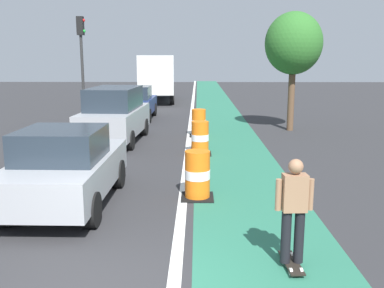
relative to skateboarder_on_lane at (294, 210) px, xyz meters
name	(u,v)px	position (x,y,z in m)	size (l,w,h in m)	color
bike_lane_strip	(226,136)	(-0.26, 11.18, -0.91)	(2.50, 80.00, 0.01)	#286B51
lane_divider_stripe	(189,135)	(-1.76, 11.18, -0.91)	(0.20, 80.00, 0.01)	silver
skateboarder_on_lane	(294,210)	(0.00, 0.00, 0.00)	(0.57, 0.81, 1.69)	black
parked_sedan_nearest	(66,168)	(-4.23, 2.75, -0.08)	(1.97, 4.13, 1.70)	#9EA0A5
parked_suv_second	(115,114)	(-4.52, 9.87, 0.12)	(2.11, 4.69, 2.04)	#9EA0A5
parked_sedan_third	(135,103)	(-4.64, 15.86, -0.08)	(1.95, 4.12, 1.70)	navy
traffic_barrel_front	(197,175)	(-1.43, 3.26, -0.38)	(0.73, 0.73, 1.09)	orange
traffic_barrel_mid	(200,138)	(-1.35, 7.75, -0.38)	(0.73, 0.73, 1.09)	orange
traffic_barrel_back	(199,123)	(-1.39, 11.05, -0.38)	(0.73, 0.73, 1.09)	orange
delivery_truck_down_block	(157,75)	(-4.29, 24.93, 0.94)	(2.71, 7.71, 3.23)	silver
traffic_light_corner	(82,49)	(-7.25, 15.98, 2.59)	(0.41, 0.32, 5.10)	#2D2D2D
street_tree_sidewalk	(294,44)	(2.59, 12.55, 2.76)	(2.40, 2.40, 5.00)	brown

